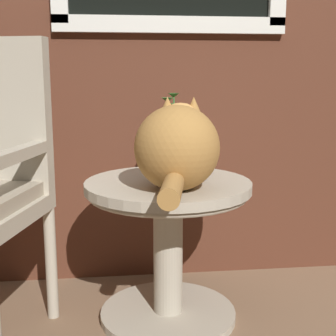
# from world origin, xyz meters

# --- Properties ---
(wicker_side_table) EXTENTS (0.62, 0.62, 0.55)m
(wicker_side_table) POSITION_xyz_m (0.07, 0.27, 0.36)
(wicker_side_table) COLOR #B2A893
(wicker_side_table) RESTS_ON ground_plane
(cat) EXTENTS (0.35, 0.65, 0.31)m
(cat) POSITION_xyz_m (0.09, 0.17, 0.70)
(cat) COLOR #AD7A3D
(cat) RESTS_ON wicker_side_table
(pewter_vase_with_ivy) EXTENTS (0.15, 0.15, 0.32)m
(pewter_vase_with_ivy) POSITION_xyz_m (0.12, 0.41, 0.65)
(pewter_vase_with_ivy) COLOR slate
(pewter_vase_with_ivy) RESTS_ON wicker_side_table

